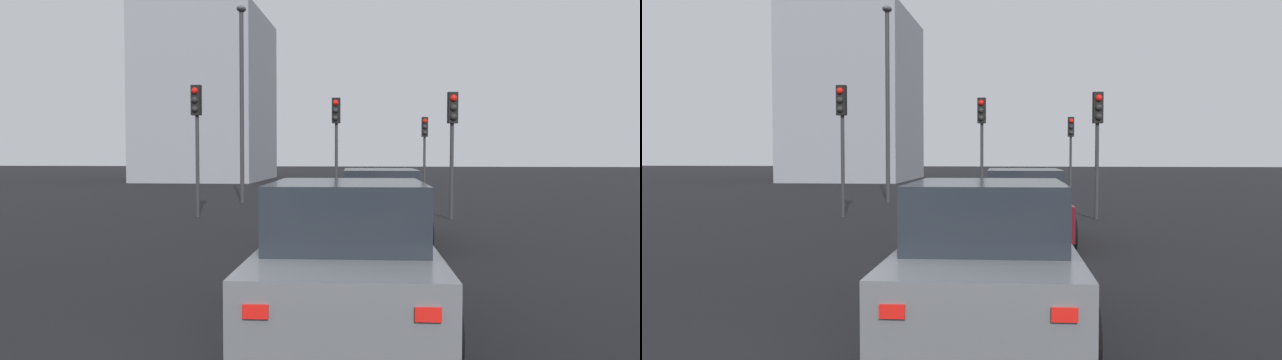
# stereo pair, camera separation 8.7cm
# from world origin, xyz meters

# --- Properties ---
(car_maroon_left_lead) EXTENTS (4.62, 2.10, 1.59)m
(car_maroon_left_lead) POSITION_xyz_m (8.55, -1.84, 0.76)
(car_maroon_left_lead) COLOR #510F16
(car_maroon_left_lead) RESTS_ON ground_plane
(car_grey_left_second) EXTENTS (4.57, 2.11, 1.65)m
(car_grey_left_second) POSITION_xyz_m (1.57, -1.46, 0.78)
(car_grey_left_second) COLOR slate
(car_grey_left_second) RESTS_ON ground_plane
(traffic_light_near_left) EXTENTS (0.32, 0.30, 3.89)m
(traffic_light_near_left) POSITION_xyz_m (17.02, -0.32, 2.80)
(traffic_light_near_left) COLOR #2D2D30
(traffic_light_near_left) RESTS_ON ground_plane
(traffic_light_near_right) EXTENTS (0.32, 0.30, 3.70)m
(traffic_light_near_right) POSITION_xyz_m (13.19, -3.95, 2.67)
(traffic_light_near_right) COLOR #2D2D30
(traffic_light_near_right) RESTS_ON ground_plane
(traffic_light_far_left) EXTENTS (0.32, 0.28, 3.56)m
(traffic_light_far_left) POSITION_xyz_m (23.88, -3.95, 2.58)
(traffic_light_far_left) COLOR #2D2D30
(traffic_light_far_left) RESTS_ON ground_plane
(traffic_light_far_right) EXTENTS (0.32, 0.30, 3.97)m
(traffic_light_far_right) POSITION_xyz_m (13.15, 3.62, 2.86)
(traffic_light_far_right) COLOR #2D2D30
(traffic_light_far_right) RESTS_ON ground_plane
(street_lamp_kerbside) EXTENTS (0.56, 0.36, 7.56)m
(street_lamp_kerbside) POSITION_xyz_m (18.59, 3.42, 4.43)
(street_lamp_kerbside) COLOR #2D2D30
(street_lamp_kerbside) RESTS_ON ground_plane
(building_facade_left) EXTENTS (10.80, 7.83, 11.52)m
(building_facade_left) POSITION_xyz_m (38.25, 10.00, 5.76)
(building_facade_left) COLOR gray
(building_facade_left) RESTS_ON ground_plane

